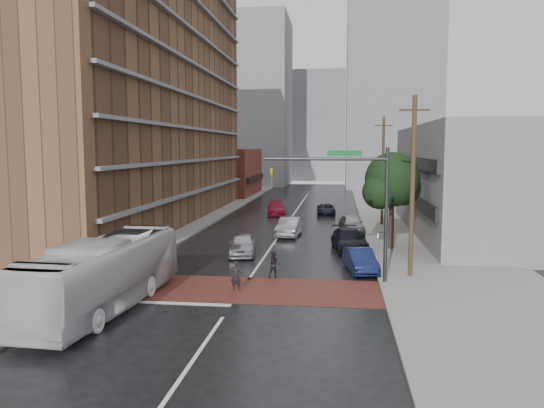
% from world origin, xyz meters
% --- Properties ---
extents(ground, '(160.00, 160.00, 0.00)m').
position_xyz_m(ground, '(0.00, 0.00, 0.00)').
color(ground, black).
rests_on(ground, ground).
extents(crosswalk, '(14.00, 5.00, 0.02)m').
position_xyz_m(crosswalk, '(0.00, 0.50, 0.01)').
color(crosswalk, brown).
rests_on(crosswalk, ground).
extents(sidewalk_west, '(9.00, 90.00, 0.15)m').
position_xyz_m(sidewalk_west, '(-11.50, 25.00, 0.07)').
color(sidewalk_west, gray).
rests_on(sidewalk_west, ground).
extents(sidewalk_east, '(9.00, 90.00, 0.15)m').
position_xyz_m(sidewalk_east, '(11.50, 25.00, 0.07)').
color(sidewalk_east, gray).
rests_on(sidewalk_east, ground).
extents(apartment_block, '(10.00, 44.00, 28.00)m').
position_xyz_m(apartment_block, '(-14.00, 24.00, 14.00)').
color(apartment_block, brown).
rests_on(apartment_block, ground).
extents(storefront_west, '(8.00, 16.00, 7.00)m').
position_xyz_m(storefront_west, '(-12.00, 54.00, 3.50)').
color(storefront_west, brown).
rests_on(storefront_west, ground).
extents(building_east, '(11.00, 26.00, 9.00)m').
position_xyz_m(building_east, '(16.50, 20.00, 4.50)').
color(building_east, gray).
rests_on(building_east, ground).
extents(distant_tower_west, '(18.00, 16.00, 32.00)m').
position_xyz_m(distant_tower_west, '(-14.00, 78.00, 16.00)').
color(distant_tower_west, gray).
rests_on(distant_tower_west, ground).
extents(distant_tower_east, '(16.00, 14.00, 36.00)m').
position_xyz_m(distant_tower_east, '(14.00, 72.00, 18.00)').
color(distant_tower_east, gray).
rests_on(distant_tower_east, ground).
extents(distant_tower_center, '(12.00, 10.00, 24.00)m').
position_xyz_m(distant_tower_center, '(0.00, 95.00, 12.00)').
color(distant_tower_center, gray).
rests_on(distant_tower_center, ground).
extents(street_tree, '(4.20, 4.10, 6.90)m').
position_xyz_m(street_tree, '(8.52, 12.03, 4.73)').
color(street_tree, '#332319').
rests_on(street_tree, ground).
extents(signal_mast, '(6.50, 0.30, 7.20)m').
position_xyz_m(signal_mast, '(5.85, 2.50, 4.73)').
color(signal_mast, '#2D2D33').
rests_on(signal_mast, ground).
extents(utility_pole_near, '(1.60, 0.26, 10.00)m').
position_xyz_m(utility_pole_near, '(8.80, 4.00, 5.14)').
color(utility_pole_near, '#473321').
rests_on(utility_pole_near, ground).
extents(utility_pole_far, '(1.60, 0.26, 10.00)m').
position_xyz_m(utility_pole_far, '(8.80, 24.00, 5.14)').
color(utility_pole_far, '#473321').
rests_on(utility_pole_far, ground).
extents(transit_bus, '(3.18, 11.52, 3.18)m').
position_xyz_m(transit_bus, '(-5.50, -3.45, 1.59)').
color(transit_bus, silver).
rests_on(transit_bus, ground).
extents(pedestrian_a, '(0.58, 0.41, 1.51)m').
position_xyz_m(pedestrian_a, '(-0.24, 0.19, 0.76)').
color(pedestrian_a, black).
rests_on(pedestrian_a, ground).
extents(pedestrian_b, '(0.79, 0.65, 1.50)m').
position_xyz_m(pedestrian_b, '(1.34, 3.00, 0.75)').
color(pedestrian_b, black).
rests_on(pedestrian_b, ground).
extents(car_travel_a, '(2.30, 4.55, 1.49)m').
position_xyz_m(car_travel_a, '(-1.57, 9.10, 0.74)').
color(car_travel_a, '#ADAFB5').
rests_on(car_travel_a, ground).
extents(car_travel_b, '(1.99, 4.73, 1.52)m').
position_xyz_m(car_travel_b, '(0.87, 17.14, 0.76)').
color(car_travel_b, '#B8BAC1').
rests_on(car_travel_b, ground).
extents(car_travel_c, '(2.58, 5.03, 1.40)m').
position_xyz_m(car_travel_c, '(-1.83, 30.74, 0.70)').
color(car_travel_c, maroon).
rests_on(car_travel_c, ground).
extents(suv_travel, '(2.13, 4.29, 1.17)m').
position_xyz_m(suv_travel, '(3.49, 31.55, 0.58)').
color(suv_travel, black).
rests_on(suv_travel, ground).
extents(car_parked_near, '(2.12, 4.25, 1.34)m').
position_xyz_m(car_parked_near, '(6.13, 5.17, 0.67)').
color(car_parked_near, '#141B46').
rests_on(car_parked_near, ground).
extents(car_parked_mid, '(2.85, 5.48, 1.52)m').
position_xyz_m(car_parked_mid, '(5.59, 11.58, 0.76)').
color(car_parked_mid, black).
rests_on(car_parked_mid, ground).
extents(car_parked_far, '(2.45, 4.63, 1.50)m').
position_xyz_m(car_parked_far, '(5.93, 19.87, 0.75)').
color(car_parked_far, '#A1A4A8').
rests_on(car_parked_far, ground).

